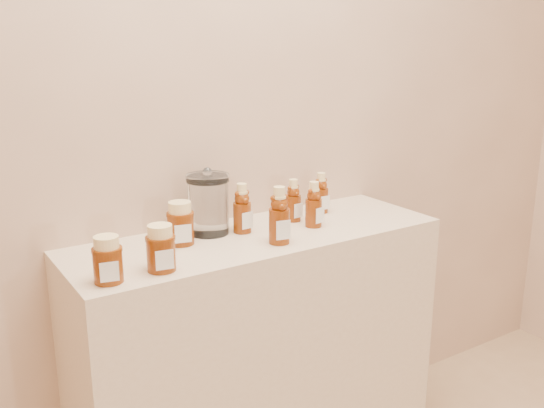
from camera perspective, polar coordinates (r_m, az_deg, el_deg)
wall_back at (r=1.98m, az=-4.52°, el=11.20°), size 3.50×0.02×2.70m
display_table at (r=2.08m, az=-1.26°, el=-14.71°), size 1.20×0.40×0.90m
bear_bottle_back_left at (r=1.89m, az=-2.84°, el=-0.09°), size 0.07×0.07×0.18m
bear_bottle_back_mid at (r=2.01m, az=2.01°, el=0.62°), size 0.06×0.06×0.16m
bear_bottle_back_right at (r=2.12m, az=4.63°, el=1.31°), size 0.06×0.06×0.16m
bear_bottle_front_left at (r=1.79m, az=0.69°, el=-0.71°), size 0.08×0.08×0.20m
bear_bottle_front_right at (r=1.95m, az=3.95°, el=0.26°), size 0.07×0.07×0.17m
honey_jar_left at (r=1.57m, az=-15.22°, el=-5.05°), size 0.09×0.09×0.12m
honey_jar_back at (r=1.81m, az=-8.62°, el=-1.79°), size 0.10×0.10×0.13m
honey_jar_front at (r=1.61m, az=-10.43°, el=-4.09°), size 0.09×0.09×0.13m
glass_canister at (r=1.89m, az=-6.02°, el=0.22°), size 0.15×0.15×0.21m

